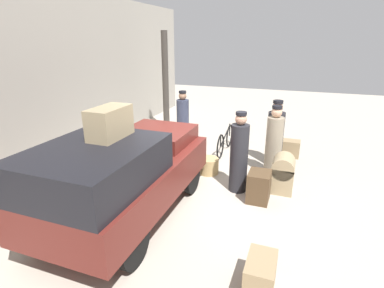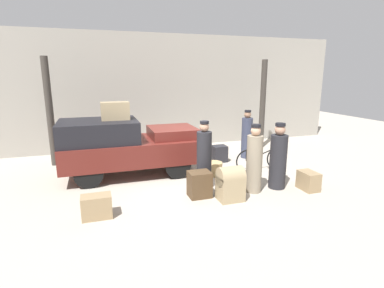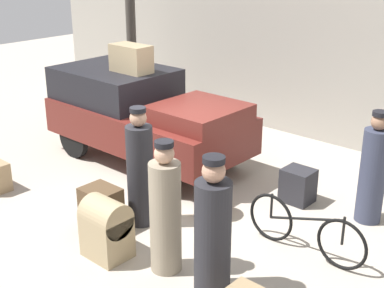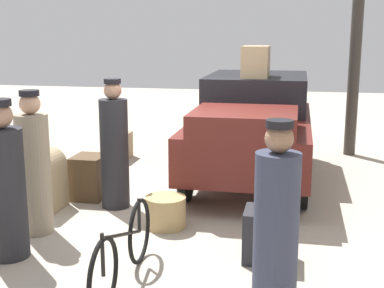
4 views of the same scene
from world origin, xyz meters
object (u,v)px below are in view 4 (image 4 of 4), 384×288
Objects in this scene: porter_lifting_near_truck at (276,228)px; porter_standing_middle at (34,169)px; trunk_on_truck_roof at (256,62)px; trunk_wicker_pale at (90,177)px; porter_with_bicycle at (5,187)px; truck at (253,124)px; trunk_large_brown at (264,234)px; trunk_umber_medium at (43,180)px; bicycle at (123,250)px; wicker_basket at (166,212)px; porter_carrying_trunk at (114,149)px; suitcase_small_leather at (119,146)px.

porter_standing_middle reaches higher than porter_lifting_near_truck.
trunk_wicker_pale is at bearing -52.05° from trunk_on_truck_roof.
porter_standing_middle is (-0.73, -0.04, 0.01)m from porter_with_bicycle.
trunk_on_truck_roof is at bearing 180.00° from truck.
trunk_umber_medium is (-1.04, -3.08, 0.15)m from trunk_large_brown.
trunk_wicker_pale is at bearing 178.11° from porter_with_bicycle.
wicker_basket is (-1.61, 0.02, -0.16)m from bicycle.
truck is at bearing 0.00° from trunk_on_truck_roof.
trunk_large_brown is (-0.48, 2.73, -0.51)m from porter_with_bicycle.
porter_carrying_trunk is at bearing -40.27° from trunk_on_truck_roof.
bicycle reaches higher than suitcase_small_leather.
porter_with_bicycle is (-0.64, -2.89, 0.00)m from porter_lifting_near_truck.
porter_lifting_near_truck reaches higher than truck.
trunk_wicker_pale is (-1.42, 0.11, -0.48)m from porter_standing_middle.
bicycle is at bearing -12.23° from truck.
porter_standing_middle is (0.48, -1.50, 0.60)m from wicker_basket.
porter_with_bicycle is at bearing 12.98° from trunk_umber_medium.
porter_standing_middle is at bearing -36.65° from trunk_on_truck_roof.
truck is 4.35m from porter_with_bicycle.
porter_standing_middle is at bearing 21.20° from trunk_umber_medium.
porter_with_bicycle is at bearing -102.47° from porter_lifting_near_truck.
porter_standing_middle reaches higher than suitcase_small_leather.
porter_lifting_near_truck is 6.14m from suitcase_small_leather.
porter_lifting_near_truck is at bearing 65.05° from porter_standing_middle.
trunk_wicker_pale is at bearing 8.95° from suitcase_small_leather.
porter_lifting_near_truck is 3.09× the size of trunk_large_brown.
suitcase_small_leather is at bearing -176.12° from porter_with_bicycle.
porter_standing_middle reaches higher than trunk_umber_medium.
trunk_wicker_pale is (-2.79, -2.82, -0.47)m from porter_lifting_near_truck.
trunk_umber_medium is (2.15, -2.68, -0.50)m from truck.
porter_carrying_trunk is at bearing -158.92° from bicycle.
trunk_large_brown is (-1.12, -0.17, -0.51)m from porter_lifting_near_truck.
porter_with_bicycle is at bearing 3.88° from suitcase_small_leather.
trunk_on_truck_roof reaches higher than porter_standing_middle.
truck is 6.40× the size of suitcase_small_leather.
suitcase_small_leather is (-0.90, -2.64, -0.69)m from truck.
trunk_wicker_pale is (-2.55, -1.37, -0.04)m from bicycle.
truck is 2.25× the size of porter_standing_middle.
porter_with_bicycle is at bearing -30.75° from trunk_on_truck_roof.
suitcase_small_leather is (-3.36, -1.77, 0.05)m from wicker_basket.
suitcase_small_leather is 5.09m from trunk_large_brown.
bicycle is 2.78× the size of trunk_wicker_pale.
bicycle is at bearing 74.57° from porter_with_bicycle.
porter_lifting_near_truck reaches higher than bicycle.
suitcase_small_leather is at bearing -160.56° from bicycle.
truck is 4.20m from bicycle.
suitcase_small_leather is (-5.21, -3.20, -0.54)m from porter_lifting_near_truck.
trunk_on_truck_roof reaches higher than trunk_large_brown.
porter_carrying_trunk is at bearing 162.61° from porter_with_bicycle.
trunk_wicker_pale is at bearing -120.98° from porter_carrying_trunk.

